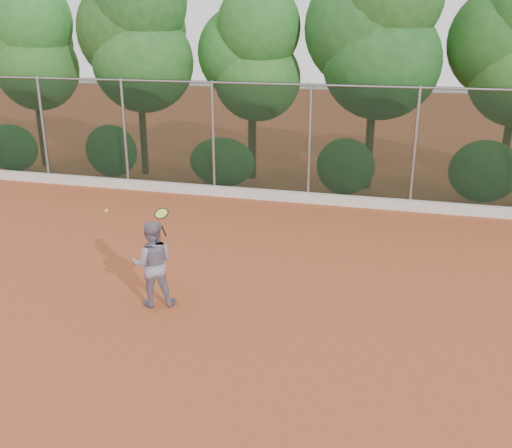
# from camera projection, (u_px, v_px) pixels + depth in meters

# --- Properties ---
(ground) EXTENTS (80.00, 80.00, 0.00)m
(ground) POSITION_uv_depth(u_px,v_px,m) (242.00, 302.00, 10.97)
(ground) COLOR #A84B27
(ground) RESTS_ON ground
(concrete_curb) EXTENTS (24.00, 0.20, 0.30)m
(concrete_curb) POSITION_uv_depth(u_px,v_px,m) (307.00, 198.00, 17.14)
(concrete_curb) COLOR silver
(concrete_curb) RESTS_ON ground
(tennis_player) EXTENTS (0.99, 0.89, 1.67)m
(tennis_player) POSITION_uv_depth(u_px,v_px,m) (153.00, 263.00, 10.62)
(tennis_player) COLOR gray
(tennis_player) RESTS_ON ground
(chainlink_fence) EXTENTS (24.09, 0.09, 3.50)m
(chainlink_fence) POSITION_uv_depth(u_px,v_px,m) (310.00, 140.00, 16.75)
(chainlink_fence) COLOR black
(chainlink_fence) RESTS_ON ground
(foliage_backdrop) EXTENTS (23.70, 3.63, 7.55)m
(foliage_backdrop) POSITION_uv_depth(u_px,v_px,m) (306.00, 48.00, 17.86)
(foliage_backdrop) COLOR #3A2A16
(foliage_backdrop) RESTS_ON ground
(tennis_racket) EXTENTS (0.26, 0.26, 0.55)m
(tennis_racket) POSITION_uv_depth(u_px,v_px,m) (162.00, 216.00, 10.02)
(tennis_racket) COLOR black
(tennis_racket) RESTS_ON ground
(tennis_ball_in_flight) EXTENTS (0.07, 0.07, 0.07)m
(tennis_ball_in_flight) POSITION_uv_depth(u_px,v_px,m) (106.00, 211.00, 10.86)
(tennis_ball_in_flight) COLOR yellow
(tennis_ball_in_flight) RESTS_ON ground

